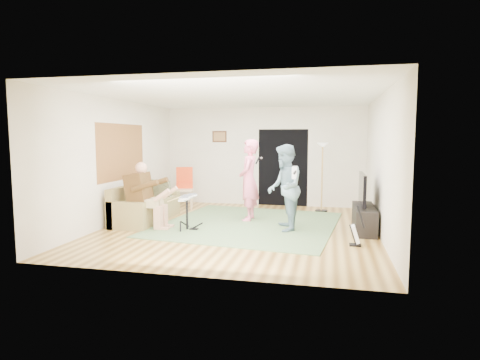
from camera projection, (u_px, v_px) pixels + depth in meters
name	position (u px, v px, depth m)	size (l,w,h in m)	color
floor	(239.00, 228.00, 8.32)	(6.00, 6.00, 0.00)	brown
walls	(239.00, 163.00, 8.18)	(5.50, 6.00, 2.70)	beige
ceiling	(239.00, 96.00, 8.04)	(6.00, 6.00, 0.00)	white
window_blinds	(122.00, 152.00, 8.95)	(2.05, 2.05, 0.00)	#9A622F
doorway	(283.00, 168.00, 10.99)	(2.10, 2.10, 0.00)	black
picture_frame	(219.00, 137.00, 11.29)	(0.42, 0.03, 0.32)	#3F2314
area_rug	(249.00, 224.00, 8.69)	(3.59, 3.81, 0.02)	#547547
sofa	(143.00, 209.00, 9.03)	(0.83, 2.02, 0.82)	olive
drummer	(147.00, 202.00, 8.28)	(0.89, 0.50, 1.37)	#4D3315
drum_kit	(187.00, 215.00, 8.12)	(0.39, 0.70, 0.72)	black
singer	(249.00, 180.00, 9.01)	(0.67, 0.44, 1.83)	pink
microphone	(258.00, 160.00, 8.91)	(0.06, 0.06, 0.24)	black
guitarist	(284.00, 188.00, 8.01)	(0.84, 0.66, 1.74)	slate
guitar_held	(295.00, 172.00, 7.93)	(0.12, 0.60, 0.26)	white
guitar_spare	(356.00, 234.00, 6.93)	(0.26, 0.23, 0.72)	black
torchiere_lamp	(322.00, 165.00, 10.10)	(0.31, 0.31, 1.74)	black
dining_chair	(185.00, 194.00, 10.67)	(0.57, 0.59, 1.08)	beige
tv_cabinet	(364.00, 219.00, 8.05)	(0.40, 1.40, 0.50)	black
television	(362.00, 189.00, 8.00)	(0.06, 1.16, 0.62)	black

